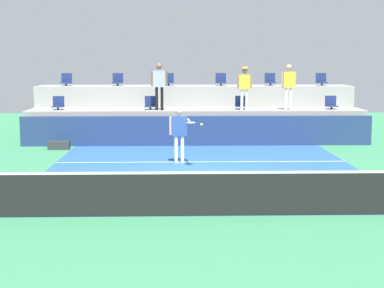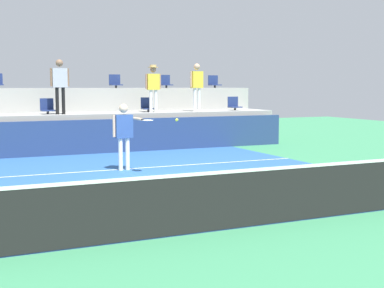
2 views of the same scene
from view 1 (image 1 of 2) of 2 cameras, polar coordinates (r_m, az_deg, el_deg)
ground_plane at (r=15.79m, az=1.28°, el=-3.26°), size 40.00×40.00×0.00m
court_inner_paint at (r=16.77m, az=1.11°, el=-2.58°), size 9.00×10.00×0.01m
court_service_line at (r=18.15m, az=0.91°, el=-1.75°), size 9.00×0.06×0.00m
tennis_net at (r=11.78m, az=2.25°, el=-4.69°), size 10.48×0.08×1.07m
sponsor_backboard at (r=21.63m, az=0.50°, el=1.29°), size 13.00×0.16×1.10m
seating_tier_lower at (r=22.91m, az=0.38°, el=1.86°), size 13.00×1.80×1.25m
seating_tier_upper at (r=24.66m, az=0.24°, el=3.29°), size 13.00×1.80×2.10m
stadium_chair_lower_far_left at (r=23.21m, az=-12.92°, el=3.81°), size 0.44×0.40×0.52m
stadium_chair_lower_left at (r=22.78m, az=-4.08°, el=3.92°), size 0.44×0.40×0.52m
stadium_chair_lower_right at (r=22.90m, az=4.80°, el=3.93°), size 0.44×0.40×0.52m
stadium_chair_lower_far_right at (r=23.55m, az=13.41°, el=3.86°), size 0.44×0.40×0.52m
stadium_chair_upper_far_left at (r=24.93m, az=-12.16°, el=6.07°), size 0.44×0.40×0.52m
stadium_chair_upper_left at (r=24.63m, az=-7.25°, el=6.17°), size 0.44×0.40×0.52m
stadium_chair_upper_mid_left at (r=24.51m, az=-2.30°, el=6.21°), size 0.44×0.40×0.52m
stadium_chair_upper_mid_right at (r=24.58m, az=2.84°, el=6.22°), size 0.44×0.40×0.52m
stadium_chair_upper_right at (r=24.83m, az=7.63°, el=6.17°), size 0.44×0.40×0.52m
stadium_chair_upper_far_right at (r=25.26m, az=12.51°, el=6.09°), size 0.44×0.40×0.52m
tennis_player at (r=17.80m, az=-1.23°, el=1.46°), size 0.78×1.18×1.72m
spectator_in_white at (r=22.34m, az=-3.22°, el=6.11°), size 0.62×0.24×1.79m
spectator_with_hat at (r=22.48m, az=5.14°, el=5.90°), size 0.57×0.41×1.67m
spectator_leaning_on_rail at (r=22.74m, az=9.40°, el=5.95°), size 0.60×0.28×1.74m
tennis_ball at (r=15.71m, az=0.94°, el=1.90°), size 0.07×0.07×0.07m
equipment_bag at (r=21.25m, az=-12.85°, el=-0.12°), size 0.76×0.28×0.30m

